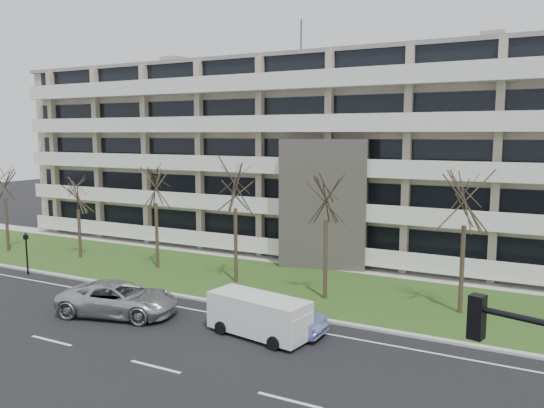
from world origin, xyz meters
The scene contains 16 objects.
ground centered at (0.00, 0.00, 0.00)m, with size 160.00×160.00×0.00m, color black.
grass_verge centered at (0.00, 13.00, 0.03)m, with size 90.00×10.00×0.06m, color #264A18.
curb centered at (0.00, 8.00, 0.06)m, with size 90.00×0.35×0.12m, color #B2B2AD.
sidewalk centered at (0.00, 18.50, 0.04)m, with size 90.00×2.00×0.08m, color #B2B2AD.
lane_edge_line centered at (0.00, 6.50, 0.01)m, with size 90.00×0.12×0.01m, color white.
apartment_building centered at (-0.01, 25.32, 7.61)m, with size 60.50×15.10×18.75m.
silver_pickup centered at (-5.72, 4.08, 0.86)m, with size 2.86×6.19×1.72m, color #B3B7BB.
blue_sedan centered at (2.64, 5.71, 0.79)m, with size 1.67×4.79×1.58m, color #7D8DD8.
white_van centered at (2.21, 4.81, 1.14)m, with size 5.15×2.65×1.91m.
pedestrian_signal centered at (-16.78, 7.31, 1.81)m, with size 0.33×0.30×2.85m.
tree_0 centered at (-24.27, 11.43, 5.93)m, with size 3.81×3.81×7.63m.
tree_1 centered at (-17.38, 12.43, 5.14)m, with size 3.31×3.31×6.61m.
tree_2 centered at (-10.16, 12.64, 6.40)m, with size 4.11×4.11×8.22m.
tree_3 centered at (-3.39, 12.02, 6.60)m, with size 4.24×4.24×8.48m.
tree_4 centered at (2.87, 11.42, 6.37)m, with size 4.10×4.10×8.19m.
tree_5 centered at (10.08, 12.36, 6.50)m, with size 4.18×4.18×8.36m.
Camera 1 is at (13.47, -16.01, 9.38)m, focal length 35.00 mm.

